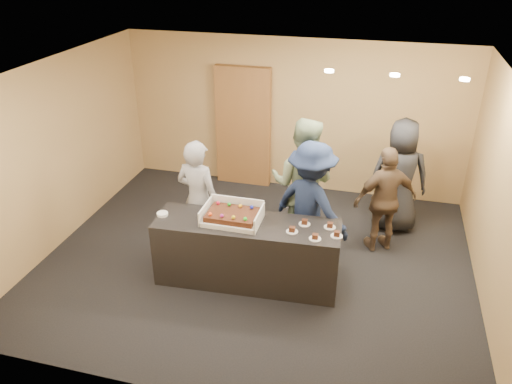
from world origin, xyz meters
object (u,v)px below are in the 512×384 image
at_px(serving_counter, 247,252).
at_px(person_sage_man, 303,184).
at_px(plate_stack, 162,214).
at_px(person_navy_man, 311,205).
at_px(storage_cabinet, 243,127).
at_px(person_dark_suit, 399,176).
at_px(person_server_grey, 198,200).
at_px(sheet_cake, 232,215).
at_px(person_brown_extra, 385,200).
at_px(cake_box, 233,217).

bearing_deg(serving_counter, person_sage_man, 61.36).
bearing_deg(plate_stack, person_navy_man, 22.53).
relative_size(storage_cabinet, person_dark_suit, 1.21).
bearing_deg(person_server_grey, person_dark_suit, -140.39).
bearing_deg(serving_counter, sheet_cake, 176.44).
bearing_deg(serving_counter, person_brown_extra, 33.24).
distance_m(storage_cabinet, plate_stack, 3.00).
xyz_separation_m(storage_cabinet, person_server_grey, (0.05, -2.45, -0.21)).
height_order(storage_cabinet, person_brown_extra, storage_cabinet).
bearing_deg(plate_stack, sheet_cake, 5.36).
relative_size(serving_counter, person_brown_extra, 1.49).
relative_size(cake_box, person_server_grey, 0.42).
relative_size(storage_cabinet, cake_box, 2.96).
distance_m(serving_counter, cake_box, 0.54).
bearing_deg(cake_box, person_server_grey, 146.33).
distance_m(plate_stack, person_dark_suit, 3.62).
bearing_deg(person_navy_man, person_dark_suit, -104.29).
relative_size(sheet_cake, person_brown_extra, 0.39).
distance_m(cake_box, person_brown_extra, 2.28).
bearing_deg(person_brown_extra, cake_box, 6.76).
bearing_deg(person_sage_man, person_brown_extra, -166.92).
height_order(cake_box, sheet_cake, cake_box).
distance_m(serving_counter, plate_stack, 1.23).
distance_m(serving_counter, person_navy_man, 1.09).
bearing_deg(person_sage_man, cake_box, 62.05).
height_order(sheet_cake, person_sage_man, person_sage_man).
bearing_deg(storage_cabinet, serving_counter, -73.14).
bearing_deg(serving_counter, person_server_grey, 147.96).
bearing_deg(plate_stack, cake_box, 7.02).
relative_size(serving_counter, person_navy_man, 1.32).
bearing_deg(person_navy_man, storage_cabinet, -25.63).
distance_m(person_sage_man, person_brown_extra, 1.21).
relative_size(person_brown_extra, person_dark_suit, 0.89).
xyz_separation_m(sheet_cake, person_sage_man, (0.72, 1.12, -0.01)).
relative_size(serving_counter, person_sage_man, 1.21).
xyz_separation_m(storage_cabinet, cake_box, (0.68, -2.87, -0.15)).
distance_m(plate_stack, person_navy_man, 2.00).
xyz_separation_m(storage_cabinet, person_navy_man, (1.60, -2.22, -0.19)).
xyz_separation_m(serving_counter, person_brown_extra, (1.70, 1.27, 0.36)).
relative_size(storage_cabinet, person_server_grey, 1.23).
distance_m(person_brown_extra, person_dark_suit, 0.68).
bearing_deg(person_dark_suit, person_server_grey, 23.77).
bearing_deg(storage_cabinet, person_dark_suit, -19.44).
distance_m(person_sage_man, person_navy_man, 0.49).
distance_m(plate_stack, person_server_grey, 0.62).
xyz_separation_m(person_server_grey, person_brown_extra, (2.53, 0.82, -0.08)).
height_order(serving_counter, person_server_grey, person_server_grey).
bearing_deg(plate_stack, person_server_grey, 60.81).
height_order(cake_box, person_navy_man, person_navy_man).
distance_m(serving_counter, person_sage_man, 1.35).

